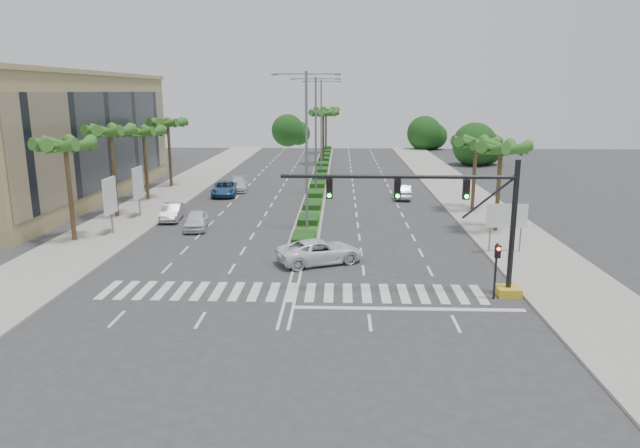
% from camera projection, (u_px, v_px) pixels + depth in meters
% --- Properties ---
extents(ground, '(160.00, 160.00, 0.00)m').
position_uv_depth(ground, '(292.00, 292.00, 30.65)').
color(ground, '#333335').
rests_on(ground, ground).
extents(footpath_right, '(6.00, 120.00, 0.15)m').
position_uv_depth(footpath_right, '(485.00, 215.00, 49.56)').
color(footpath_right, gray).
rests_on(footpath_right, ground).
extents(footpath_left, '(6.00, 120.00, 0.15)m').
position_uv_depth(footpath_left, '(140.00, 212.00, 50.63)').
color(footpath_left, gray).
rests_on(footpath_left, ground).
extents(median, '(2.20, 75.00, 0.20)m').
position_uv_depth(median, '(321.00, 173.00, 74.42)').
color(median, gray).
rests_on(median, ground).
extents(median_grass, '(1.80, 75.00, 0.04)m').
position_uv_depth(median_grass, '(321.00, 172.00, 74.39)').
color(median_grass, '#2A501B').
rests_on(median_grass, median).
extents(building, '(12.00, 36.00, 12.00)m').
position_uv_depth(building, '(48.00, 139.00, 55.51)').
color(building, tan).
rests_on(building, ground).
extents(signal_gantry, '(12.60, 1.20, 7.20)m').
position_uv_depth(signal_gantry, '(469.00, 232.00, 29.53)').
color(signal_gantry, gold).
rests_on(signal_gantry, ground).
extents(pedestrian_signal, '(0.28, 0.36, 3.00)m').
position_uv_depth(pedestrian_signal, '(497.00, 262.00, 29.15)').
color(pedestrian_signal, black).
rests_on(pedestrian_signal, ground).
extents(direction_sign, '(2.70, 0.11, 3.40)m').
position_uv_depth(direction_sign, '(507.00, 218.00, 37.39)').
color(direction_sign, slate).
rests_on(direction_sign, ground).
extents(billboard_near, '(0.18, 2.10, 4.35)m').
position_uv_depth(billboard_near, '(110.00, 196.00, 42.17)').
color(billboard_near, slate).
rests_on(billboard_near, ground).
extents(billboard_far, '(0.18, 2.10, 4.35)m').
position_uv_depth(billboard_far, '(138.00, 184.00, 48.01)').
color(billboard_far, slate).
rests_on(billboard_far, ground).
extents(palm_left_near, '(4.57, 4.68, 7.55)m').
position_uv_depth(palm_left_near, '(66.00, 148.00, 39.45)').
color(palm_left_near, brown).
rests_on(palm_left_near, ground).
extents(palm_left_mid, '(4.57, 4.68, 7.95)m').
position_uv_depth(palm_left_mid, '(111.00, 134.00, 47.14)').
color(palm_left_mid, brown).
rests_on(palm_left_mid, ground).
extents(palm_left_far, '(4.57, 4.68, 7.35)m').
position_uv_depth(palm_left_far, '(144.00, 134.00, 55.06)').
color(palm_left_far, brown).
rests_on(palm_left_far, ground).
extents(palm_left_end, '(4.57, 4.68, 7.75)m').
position_uv_depth(palm_left_end, '(168.00, 125.00, 62.76)').
color(palm_left_end, brown).
rests_on(palm_left_end, ground).
extents(palm_right_near, '(4.57, 4.68, 7.05)m').
position_uv_depth(palm_right_near, '(501.00, 151.00, 42.35)').
color(palm_right_near, brown).
rests_on(palm_right_near, ground).
extents(palm_right_far, '(4.57, 4.68, 6.75)m').
position_uv_depth(palm_right_far, '(476.00, 145.00, 50.20)').
color(palm_right_far, brown).
rests_on(palm_right_far, ground).
extents(palm_median_a, '(4.57, 4.68, 8.05)m').
position_uv_depth(palm_median_a, '(323.00, 115.00, 82.55)').
color(palm_median_a, brown).
rests_on(palm_median_a, ground).
extents(palm_median_b, '(4.57, 4.68, 8.05)m').
position_uv_depth(palm_median_b, '(326.00, 112.00, 97.15)').
color(palm_median_b, brown).
rests_on(palm_median_b, ground).
extents(streetlight_near, '(5.10, 0.25, 12.00)m').
position_uv_depth(streetlight_near, '(307.00, 142.00, 42.73)').
color(streetlight_near, slate).
rests_on(streetlight_near, ground).
extents(streetlight_mid, '(5.10, 0.25, 12.00)m').
position_uv_depth(streetlight_mid, '(316.00, 129.00, 58.30)').
color(streetlight_mid, slate).
rests_on(streetlight_mid, ground).
extents(streetlight_far, '(5.10, 0.25, 12.00)m').
position_uv_depth(streetlight_far, '(321.00, 121.00, 73.87)').
color(streetlight_far, slate).
rests_on(streetlight_far, ground).
extents(car_parked_a, '(2.24, 4.39, 1.43)m').
position_uv_depth(car_parked_a, '(196.00, 220.00, 44.53)').
color(car_parked_a, silver).
rests_on(car_parked_a, ground).
extents(car_parked_b, '(1.89, 4.32, 1.38)m').
position_uv_depth(car_parked_b, '(172.00, 212.00, 47.73)').
color(car_parked_b, '#ACABB0').
rests_on(car_parked_b, ground).
extents(car_parked_c, '(3.00, 5.51, 1.46)m').
position_uv_depth(car_parked_c, '(225.00, 189.00, 58.89)').
color(car_parked_c, '#2A5083').
rests_on(car_parked_c, ground).
extents(car_parked_d, '(2.50, 4.90, 1.36)m').
position_uv_depth(car_parked_d, '(238.00, 184.00, 61.91)').
color(car_parked_d, silver).
rests_on(car_parked_d, ground).
extents(car_crossing, '(5.95, 4.47, 1.50)m').
position_uv_depth(car_crossing, '(320.00, 251.00, 35.75)').
color(car_crossing, white).
rests_on(car_crossing, ground).
extents(car_right, '(1.90, 4.53, 1.46)m').
position_uv_depth(car_right, '(403.00, 191.00, 57.35)').
color(car_right, silver).
rests_on(car_right, ground).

